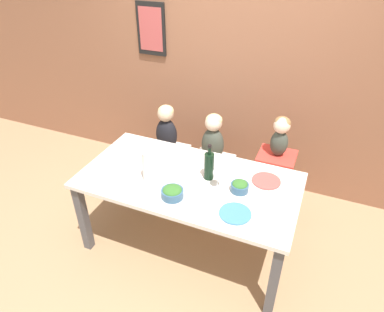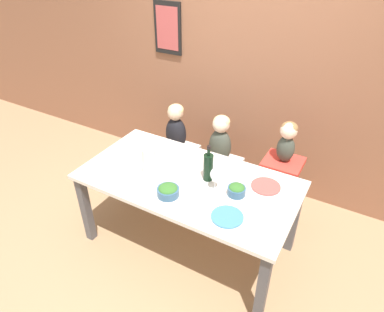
{
  "view_description": "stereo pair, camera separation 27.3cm",
  "coord_description": "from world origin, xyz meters",
  "views": [
    {
      "loc": [
        0.89,
        -2.04,
        2.42
      ],
      "look_at": [
        0.0,
        0.07,
        0.92
      ],
      "focal_mm": 32.0,
      "sensor_mm": 36.0,
      "label": 1
    },
    {
      "loc": [
        1.13,
        -1.92,
        2.42
      ],
      "look_at": [
        0.0,
        0.07,
        0.92
      ],
      "focal_mm": 32.0,
      "sensor_mm": 36.0,
      "label": 2
    }
  ],
  "objects": [
    {
      "name": "dinner_plate_back_left",
      "position": [
        -0.46,
        0.26,
        0.75
      ],
      "size": [
        0.23,
        0.23,
        0.01
      ],
      "color": "silver",
      "rests_on": "dining_table"
    },
    {
      "name": "wine_bottle",
      "position": [
        0.15,
        0.07,
        0.86
      ],
      "size": [
        0.08,
        0.08,
        0.31
      ],
      "color": "black",
      "rests_on": "dining_table"
    },
    {
      "name": "dinner_plate_front_right",
      "position": [
        0.47,
        -0.26,
        0.75
      ],
      "size": [
        0.23,
        0.23,
        0.01
      ],
      "color": "teal",
      "rests_on": "dining_table"
    },
    {
      "name": "paper_towel_roll",
      "position": [
        -0.28,
        -0.13,
        0.88
      ],
      "size": [
        0.11,
        0.11,
        0.27
      ],
      "color": "white",
      "rests_on": "dining_table"
    },
    {
      "name": "salad_bowl_large",
      "position": [
        -0.02,
        -0.26,
        0.78
      ],
      "size": [
        0.17,
        0.17,
        0.09
      ],
      "color": "#335675",
      "rests_on": "dining_table"
    },
    {
      "name": "person_child_center",
      "position": [
        -0.04,
        0.7,
        0.75
      ],
      "size": [
        0.23,
        0.18,
        0.51
      ],
      "color": "#3D4238",
      "rests_on": "chair_far_center"
    },
    {
      "name": "chair_right_highchair",
      "position": [
        0.59,
        0.7,
        0.54
      ],
      "size": [
        0.34,
        0.32,
        0.7
      ],
      "color": "silver",
      "rests_on": "ground_plane"
    },
    {
      "name": "salad_bowl_small",
      "position": [
        0.42,
        0.01,
        0.78
      ],
      "size": [
        0.14,
        0.14,
        0.09
      ],
      "color": "#335675",
      "rests_on": "dining_table"
    },
    {
      "name": "wall_back",
      "position": [
        -0.0,
        1.23,
        1.35
      ],
      "size": [
        10.0,
        0.09,
        2.7
      ],
      "color": "#8E5B42",
      "rests_on": "ground_plane"
    },
    {
      "name": "chair_far_center",
      "position": [
        -0.04,
        0.7,
        0.4
      ],
      "size": [
        0.4,
        0.38,
        0.48
      ],
      "color": "silver",
      "rests_on": "ground_plane"
    },
    {
      "name": "dinner_plate_front_left",
      "position": [
        -0.59,
        -0.22,
        0.75
      ],
      "size": [
        0.23,
        0.23,
        0.01
      ],
      "color": "silver",
      "rests_on": "dining_table"
    },
    {
      "name": "ground_plane",
      "position": [
        0.0,
        0.0,
        0.0
      ],
      "size": [
        14.0,
        14.0,
        0.0
      ],
      "primitive_type": "plane",
      "color": "#9E7A56"
    },
    {
      "name": "chair_far_left",
      "position": [
        -0.55,
        0.7,
        0.4
      ],
      "size": [
        0.4,
        0.38,
        0.48
      ],
      "color": "silver",
      "rests_on": "ground_plane"
    },
    {
      "name": "wine_glass_near",
      "position": [
        0.25,
        -0.01,
        0.88
      ],
      "size": [
        0.08,
        0.08,
        0.19
      ],
      "color": "white",
      "rests_on": "dining_table"
    },
    {
      "name": "dining_table",
      "position": [
        0.0,
        0.0,
        0.65
      ],
      "size": [
        1.77,
        0.92,
        0.74
      ],
      "color": "silver",
      "rests_on": "ground_plane"
    },
    {
      "name": "dinner_plate_back_right",
      "position": [
        0.59,
        0.21,
        0.75
      ],
      "size": [
        0.23,
        0.23,
        0.01
      ],
      "color": "#D14C47",
      "rests_on": "dining_table"
    },
    {
      "name": "person_child_left",
      "position": [
        -0.55,
        0.7,
        0.75
      ],
      "size": [
        0.23,
        0.18,
        0.51
      ],
      "color": "black",
      "rests_on": "chair_far_left"
    },
    {
      "name": "person_baby_right",
      "position": [
        0.59,
        0.7,
        0.93
      ],
      "size": [
        0.16,
        0.15,
        0.38
      ],
      "color": "#3D4238",
      "rests_on": "chair_right_highchair"
    }
  ]
}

